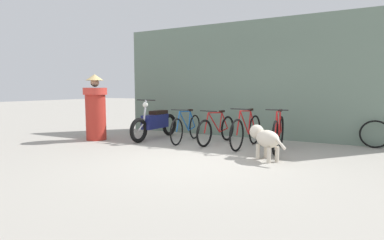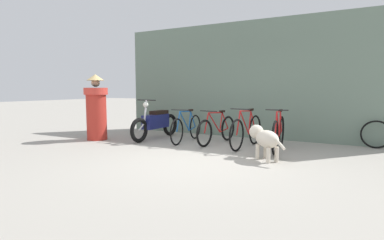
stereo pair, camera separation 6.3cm
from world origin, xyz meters
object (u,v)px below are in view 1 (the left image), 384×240
(motorcycle, at_px, (155,123))
(spare_tire_left, at_px, (375,134))
(bicycle_0, at_px, (186,128))
(bicycle_3, at_px, (278,133))
(bicycle_2, at_px, (246,131))
(stray_dog, at_px, (265,138))
(person_in_robes, at_px, (96,108))
(bicycle_1, at_px, (217,130))

(motorcycle, xyz_separation_m, spare_tire_left, (5.16, 1.21, -0.11))
(bicycle_0, distance_m, bicycle_3, 2.29)
(bicycle_0, relative_size, bicycle_2, 0.98)
(bicycle_3, relative_size, stray_dog, 1.98)
(stray_dog, xyz_separation_m, person_in_robes, (-4.51, 0.22, 0.44))
(motorcycle, distance_m, spare_tire_left, 5.31)
(bicycle_1, distance_m, spare_tire_left, 3.60)
(stray_dog, distance_m, spare_tire_left, 2.99)
(bicycle_3, height_order, person_in_robes, person_in_robes)
(bicycle_3, xyz_separation_m, motorcycle, (-3.25, 0.04, 0.06))
(bicycle_1, relative_size, spare_tire_left, 2.70)
(bicycle_0, bearing_deg, bicycle_3, 87.19)
(bicycle_2, height_order, person_in_robes, person_in_robes)
(bicycle_1, bearing_deg, spare_tire_left, 116.37)
(bicycle_1, distance_m, motorcycle, 1.75)
(bicycle_1, relative_size, stray_dog, 1.99)
(bicycle_3, bearing_deg, motorcycle, -94.56)
(bicycle_1, xyz_separation_m, bicycle_3, (1.51, -0.14, 0.03))
(bicycle_3, bearing_deg, bicycle_1, -99.30)
(bicycle_2, bearing_deg, person_in_robes, -72.79)
(stray_dog, distance_m, person_in_robes, 4.54)
(stray_dog, height_order, person_in_robes, person_in_robes)
(bicycle_2, height_order, motorcycle, motorcycle)
(bicycle_3, relative_size, motorcycle, 0.86)
(spare_tire_left, bearing_deg, bicycle_3, -146.84)
(spare_tire_left, bearing_deg, bicycle_0, -163.61)
(bicycle_1, height_order, spare_tire_left, bicycle_1)
(bicycle_3, height_order, motorcycle, motorcycle)
(bicycle_3, distance_m, stray_dog, 1.00)
(bicycle_1, bearing_deg, bicycle_0, -72.11)
(bicycle_2, bearing_deg, bicycle_0, -85.01)
(bicycle_2, relative_size, stray_dog, 2.01)
(bicycle_0, xyz_separation_m, stray_dog, (2.23, -1.01, 0.06))
(person_in_robes, height_order, spare_tire_left, person_in_robes)
(bicycle_1, relative_size, person_in_robes, 1.00)
(bicycle_0, height_order, spare_tire_left, bicycle_0)
(bicycle_2, distance_m, stray_dog, 1.19)
(motorcycle, bearing_deg, bicycle_3, 92.27)
(motorcycle, bearing_deg, spare_tire_left, 106.10)
(bicycle_0, relative_size, person_in_robes, 0.99)
(bicycle_1, height_order, motorcycle, motorcycle)
(motorcycle, relative_size, spare_tire_left, 3.10)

